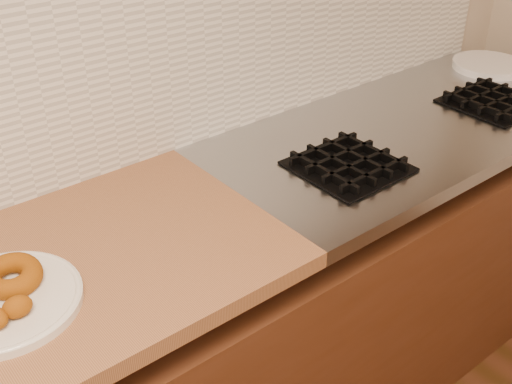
% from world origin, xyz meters
% --- Properties ---
extents(stovetop, '(1.30, 0.62, 0.04)m').
position_xyz_m(stovetop, '(1.15, 1.69, 0.88)').
color(stovetop, '#9EA0A5').
rests_on(stovetop, base_cabinet).
extents(burner_grates, '(0.91, 0.26, 0.03)m').
position_xyz_m(burner_grates, '(1.13, 1.61, 0.91)').
color(burner_grates, black).
rests_on(burner_grates, stovetop).
extents(donut_plate, '(0.30, 0.30, 0.02)m').
position_xyz_m(donut_plate, '(-0.09, 1.65, 0.91)').
color(donut_plate, silver).
rests_on(donut_plate, butcher_block).
extents(ring_donut, '(0.13, 0.13, 0.05)m').
position_xyz_m(ring_donut, '(-0.06, 1.67, 0.94)').
color(ring_donut, '#94480A').
rests_on(ring_donut, donut_plate).
extents(plate_stack, '(0.25, 0.25, 0.02)m').
position_xyz_m(plate_stack, '(1.71, 1.80, 0.91)').
color(plate_stack, white).
rests_on(plate_stack, stovetop).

